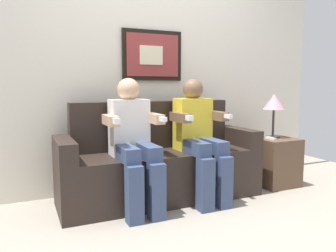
{
  "coord_description": "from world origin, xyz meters",
  "views": [
    {
      "loc": [
        -1.16,
        -2.43,
        1.04
      ],
      "look_at": [
        0.0,
        0.15,
        0.7
      ],
      "focal_mm": 35.35,
      "sensor_mm": 36.0,
      "label": 1
    }
  ],
  "objects_px": {
    "person_on_left": "(134,139)",
    "table_lamp": "(274,104)",
    "person_on_right": "(199,134)",
    "side_table_right": "(275,162)",
    "spare_remote_on_table": "(271,138)",
    "couch": "(160,165)"
  },
  "relations": [
    {
      "from": "person_on_left",
      "to": "table_lamp",
      "type": "bearing_deg",
      "value": 3.86
    },
    {
      "from": "person_on_left",
      "to": "side_table_right",
      "type": "bearing_deg",
      "value": 2.22
    },
    {
      "from": "couch",
      "to": "table_lamp",
      "type": "distance_m",
      "value": 1.38
    },
    {
      "from": "spare_remote_on_table",
      "to": "table_lamp",
      "type": "bearing_deg",
      "value": 38.81
    },
    {
      "from": "side_table_right",
      "to": "table_lamp",
      "type": "bearing_deg",
      "value": 95.13
    },
    {
      "from": "person_on_right",
      "to": "side_table_right",
      "type": "xyz_separation_m",
      "value": [
        0.96,
        0.06,
        -0.36
      ]
    },
    {
      "from": "person_on_left",
      "to": "side_table_right",
      "type": "relative_size",
      "value": 2.22
    },
    {
      "from": "person_on_right",
      "to": "table_lamp",
      "type": "xyz_separation_m",
      "value": [
        0.96,
        0.11,
        0.25
      ]
    },
    {
      "from": "person_on_right",
      "to": "table_lamp",
      "type": "bearing_deg",
      "value": 6.35
    },
    {
      "from": "person_on_right",
      "to": "spare_remote_on_table",
      "type": "xyz_separation_m",
      "value": [
        0.87,
        0.03,
        -0.1
      ]
    },
    {
      "from": "side_table_right",
      "to": "person_on_left",
      "type": "bearing_deg",
      "value": -177.78
    },
    {
      "from": "person_on_right",
      "to": "side_table_right",
      "type": "distance_m",
      "value": 1.03
    },
    {
      "from": "person_on_right",
      "to": "spare_remote_on_table",
      "type": "height_order",
      "value": "person_on_right"
    },
    {
      "from": "couch",
      "to": "spare_remote_on_table",
      "type": "bearing_deg",
      "value": -6.51
    },
    {
      "from": "side_table_right",
      "to": "spare_remote_on_table",
      "type": "bearing_deg",
      "value": -163.36
    },
    {
      "from": "couch",
      "to": "person_on_right",
      "type": "xyz_separation_m",
      "value": [
        0.31,
        -0.17,
        0.29
      ]
    },
    {
      "from": "person_on_left",
      "to": "person_on_right",
      "type": "bearing_deg",
      "value": 0.0
    },
    {
      "from": "table_lamp",
      "to": "side_table_right",
      "type": "bearing_deg",
      "value": -84.87
    },
    {
      "from": "person_on_left",
      "to": "person_on_right",
      "type": "xyz_separation_m",
      "value": [
        0.62,
        0.0,
        0.0
      ]
    },
    {
      "from": "side_table_right",
      "to": "spare_remote_on_table",
      "type": "height_order",
      "value": "spare_remote_on_table"
    },
    {
      "from": "person_on_right",
      "to": "spare_remote_on_table",
      "type": "relative_size",
      "value": 8.54
    },
    {
      "from": "table_lamp",
      "to": "spare_remote_on_table",
      "type": "relative_size",
      "value": 3.54
    }
  ]
}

